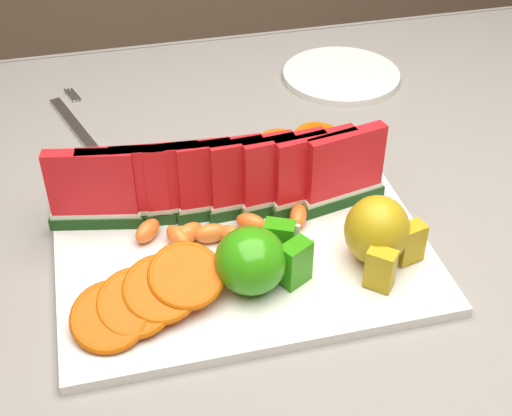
{
  "coord_description": "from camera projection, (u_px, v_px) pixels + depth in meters",
  "views": [
    {
      "loc": [
        -0.15,
        -0.6,
        1.28
      ],
      "look_at": [
        -0.0,
        -0.02,
        0.81
      ],
      "focal_mm": 50.0,
      "sensor_mm": 36.0,
      "label": 1
    }
  ],
  "objects": [
    {
      "name": "watermelon_row",
      "position": [
        221.0,
        181.0,
        0.79
      ],
      "size": [
        0.39,
        0.07,
        0.1
      ],
      "color": "#0F4119",
      "rests_on": "platter"
    },
    {
      "name": "fork",
      "position": [
        75.0,
        123.0,
        1.0
      ],
      "size": [
        0.07,
        0.19,
        0.0
      ],
      "color": "silver",
      "rests_on": "tablecloth"
    },
    {
      "name": "orange_fan_front",
      "position": [
        148.0,
        296.0,
        0.69
      ],
      "size": [
        0.17,
        0.11,
        0.05
      ],
      "color": "#F83200",
      "rests_on": "platter"
    },
    {
      "name": "orange_fan_back",
      "position": [
        227.0,
        163.0,
        0.86
      ],
      "size": [
        0.33,
        0.1,
        0.04
      ],
      "color": "#F83200",
      "rests_on": "platter"
    },
    {
      "name": "tangerine_segments",
      "position": [
        223.0,
        230.0,
        0.78
      ],
      "size": [
        0.2,
        0.07,
        0.02
      ],
      "color": "orange",
      "rests_on": "platter"
    },
    {
      "name": "apple_cluster",
      "position": [
        257.0,
        259.0,
        0.71
      ],
      "size": [
        0.1,
        0.09,
        0.07
      ],
      "color": "#2D8109",
      "rests_on": "platter"
    },
    {
      "name": "side_plate",
      "position": [
        341.0,
        75.0,
        1.1
      ],
      "size": [
        0.2,
        0.2,
        0.01
      ],
      "color": "silver",
      "rests_on": "tablecloth"
    },
    {
      "name": "table",
      "position": [
        254.0,
        298.0,
        0.88
      ],
      "size": [
        1.4,
        0.9,
        0.75
      ],
      "color": "#492516",
      "rests_on": "ground"
    },
    {
      "name": "tablecloth",
      "position": [
        253.0,
        260.0,
        0.84
      ],
      "size": [
        1.53,
        1.03,
        0.2
      ],
      "color": "gray",
      "rests_on": "table"
    },
    {
      "name": "pear_cluster",
      "position": [
        379.0,
        233.0,
        0.74
      ],
      "size": [
        0.1,
        0.1,
        0.08
      ],
      "color": "#A4790F",
      "rests_on": "platter"
    },
    {
      "name": "platter",
      "position": [
        242.0,
        248.0,
        0.78
      ],
      "size": [
        0.4,
        0.3,
        0.01
      ],
      "color": "silver",
      "rests_on": "tablecloth"
    }
  ]
}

